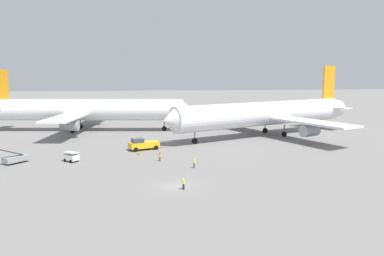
# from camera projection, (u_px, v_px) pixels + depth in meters

# --- Properties ---
(ground_plane) EXTENTS (600.00, 600.00, 0.00)m
(ground_plane) POSITION_uv_depth(u_px,v_px,m) (178.00, 186.00, 50.14)
(ground_plane) COLOR slate
(airliner_at_gate_left) EXTENTS (56.20, 41.32, 16.47)m
(airliner_at_gate_left) POSITION_uv_depth(u_px,v_px,m) (87.00, 110.00, 98.31)
(airliner_at_gate_left) COLOR white
(airliner_at_gate_left) RESTS_ON ground
(airliner_being_pushed) EXTENTS (53.35, 44.74, 17.50)m
(airliner_being_pushed) POSITION_uv_depth(u_px,v_px,m) (266.00, 114.00, 90.24)
(airliner_being_pushed) COLOR silver
(airliner_being_pushed) RESTS_ON ground
(pushback_tug) EXTENTS (9.08, 4.52, 2.81)m
(pushback_tug) POSITION_uv_depth(u_px,v_px,m) (143.00, 144.00, 74.09)
(pushback_tug) COLOR gold
(pushback_tug) RESTS_ON ground
(gse_baggage_cart_trailing) EXTENTS (3.10, 2.97, 1.71)m
(gse_baggage_cart_trailing) POSITION_uv_depth(u_px,v_px,m) (71.00, 157.00, 64.04)
(gse_baggage_cart_trailing) COLOR silver
(gse_baggage_cart_trailing) RESTS_ON ground
(gse_belt_loader_portside) EXTENTS (4.12, 4.56, 3.02)m
(gse_belt_loader_portside) POSITION_uv_depth(u_px,v_px,m) (15.00, 159.00, 62.96)
(gse_belt_loader_portside) COLOR gray
(gse_belt_loader_portside) RESTS_ON ground
(ground_crew_marshaller_foreground) EXTENTS (0.42, 0.42, 1.55)m
(ground_crew_marshaller_foreground) POSITION_uv_depth(u_px,v_px,m) (183.00, 184.00, 48.56)
(ground_crew_marshaller_foreground) COLOR black
(ground_crew_marshaller_foreground) RESTS_ON ground
(ground_crew_ramp_agent_by_cones) EXTENTS (0.38, 0.45, 1.57)m
(ground_crew_ramp_agent_by_cones) POSITION_uv_depth(u_px,v_px,m) (160.00, 157.00, 64.35)
(ground_crew_ramp_agent_by_cones) COLOR #4C4C51
(ground_crew_ramp_agent_by_cones) RESTS_ON ground
(ground_crew_wing_walker_right) EXTENTS (0.36, 0.36, 1.71)m
(ground_crew_wing_walker_right) POSITION_uv_depth(u_px,v_px,m) (194.00, 163.00, 59.70)
(ground_crew_wing_walker_right) COLOR #4C4C51
(ground_crew_wing_walker_right) RESTS_ON ground
(traffic_cone_nose_right) EXTENTS (0.44, 0.44, 0.60)m
(traffic_cone_nose_right) POSITION_uv_depth(u_px,v_px,m) (138.00, 153.00, 69.97)
(traffic_cone_nose_right) COLOR orange
(traffic_cone_nose_right) RESTS_ON ground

